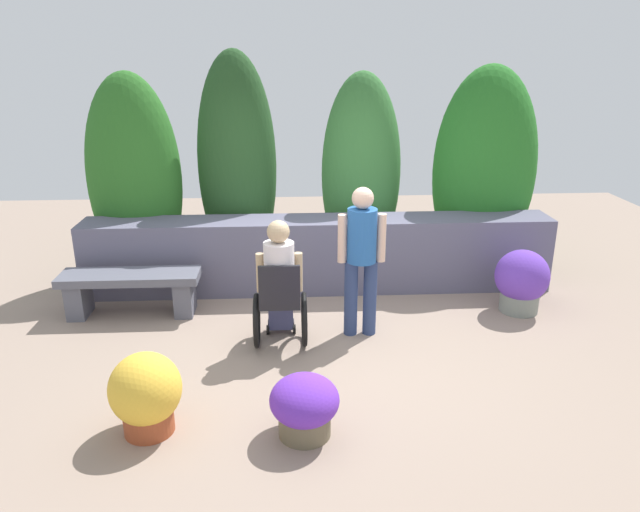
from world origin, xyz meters
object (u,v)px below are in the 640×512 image
(stone_bench, at_px, (131,287))
(flower_pot_red_accent, at_px, (304,405))
(person_in_wheelchair, at_px, (280,287))
(flower_pot_purple_near, at_px, (521,281))
(flower_pot_terracotta_by_wall, at_px, (146,394))
(person_standing_companion, at_px, (361,252))

(stone_bench, distance_m, flower_pot_red_accent, 3.01)
(person_in_wheelchair, height_order, flower_pot_purple_near, person_in_wheelchair)
(flower_pot_terracotta_by_wall, bearing_deg, stone_bench, 106.48)
(stone_bench, height_order, person_in_wheelchair, person_in_wheelchair)
(person_standing_companion, bearing_deg, stone_bench, -178.59)
(flower_pot_purple_near, height_order, flower_pot_terracotta_by_wall, flower_pot_purple_near)
(person_in_wheelchair, height_order, flower_pot_terracotta_by_wall, person_in_wheelchair)
(flower_pot_terracotta_by_wall, bearing_deg, flower_pot_purple_near, 28.67)
(person_in_wheelchair, bearing_deg, flower_pot_red_accent, -87.95)
(stone_bench, height_order, flower_pot_terracotta_by_wall, flower_pot_terracotta_by_wall)
(stone_bench, relative_size, flower_pot_purple_near, 2.10)
(flower_pot_purple_near, relative_size, flower_pot_red_accent, 1.35)
(person_in_wheelchair, xyz_separation_m, flower_pot_purple_near, (2.74, 0.64, -0.25))
(flower_pot_terracotta_by_wall, bearing_deg, person_in_wheelchair, 54.01)
(person_standing_companion, height_order, flower_pot_terracotta_by_wall, person_standing_companion)
(person_in_wheelchair, distance_m, flower_pot_purple_near, 2.83)
(stone_bench, xyz_separation_m, flower_pot_purple_near, (4.44, -0.17, 0.04))
(person_in_wheelchair, xyz_separation_m, person_standing_companion, (0.84, 0.18, 0.29))
(flower_pot_purple_near, height_order, flower_pot_red_accent, flower_pot_purple_near)
(person_standing_companion, distance_m, flower_pot_red_accent, 1.94)
(stone_bench, relative_size, flower_pot_red_accent, 2.84)
(flower_pot_terracotta_by_wall, bearing_deg, flower_pot_red_accent, -5.15)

